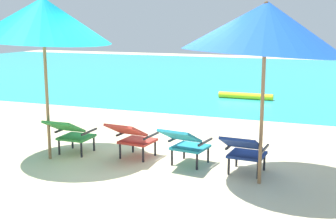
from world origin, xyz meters
TOP-DOWN VIEW (x-y plane):
  - ground_plane at (0.00, 4.00)m, footprint 40.00×40.00m
  - ocean_band at (0.00, 12.87)m, footprint 40.00×18.00m
  - swim_buoy at (0.09, 6.69)m, footprint 1.60×0.18m
  - lounge_chair_far_left at (-1.53, -0.05)m, footprint 0.55×0.88m
  - lounge_chair_near_left at (-0.44, 0.09)m, footprint 0.61×0.92m
  - lounge_chair_near_right at (0.49, 0.05)m, footprint 0.65×0.94m
  - lounge_chair_far_right at (1.44, -0.04)m, footprint 0.58×0.90m
  - beach_umbrella_left at (-1.76, -0.35)m, footprint 2.23×2.19m
  - beach_umbrella_right at (1.71, -0.28)m, footprint 3.13×3.13m

SIDE VIEW (x-z plane):
  - ground_plane at x=0.00m, z-range 0.00..0.00m
  - ocean_band at x=0.00m, z-range 0.00..0.01m
  - swim_buoy at x=0.09m, z-range 0.01..0.19m
  - lounge_chair_far_left at x=-1.53m, z-range 0.06..0.75m
  - lounge_chair_near_left at x=-0.44m, z-range 0.06..0.75m
  - lounge_chair_near_right at x=0.49m, z-range 0.06..0.75m
  - lounge_chair_far_right at x=1.44m, z-range 0.06..0.75m
  - beach_umbrella_right at x=1.71m, z-range 0.88..3.46m
  - beach_umbrella_left at x=-1.76m, z-range 0.94..3.63m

